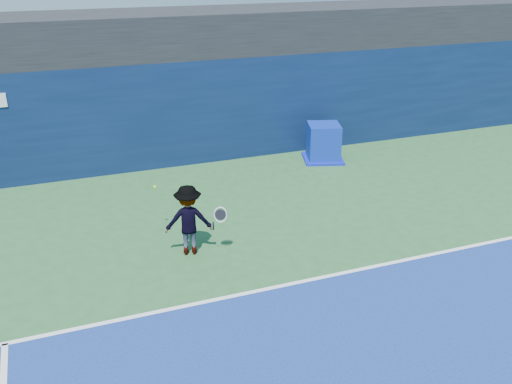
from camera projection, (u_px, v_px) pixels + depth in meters
baseline at (291, 284)px, 10.74m from camera, size 24.00×0.10×0.01m
stadium_band at (175, 32)px, 16.65m from camera, size 36.00×3.00×1.20m
back_wall_assembly at (187, 111)px, 16.61m from camera, size 36.00×1.03×3.00m
equipment_cart at (323, 144)px, 16.95m from camera, size 1.44×1.44×1.10m
tennis_player at (189, 220)px, 11.59m from camera, size 1.26×0.75×1.50m
tennis_ball at (155, 187)px, 12.35m from camera, size 0.06×0.06×0.06m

